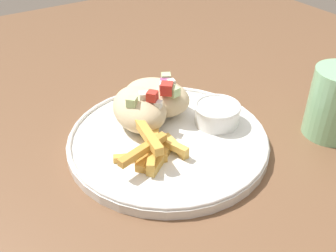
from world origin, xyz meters
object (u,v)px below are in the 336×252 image
at_px(plate, 168,139).
at_px(sauce_ramekin, 217,113).
at_px(pita_sandwich_far, 157,97).
at_px(fries_pile, 153,149).
at_px(water_glass, 335,106).
at_px(pita_sandwich_near, 140,108).

distance_m(plate, sauce_ramekin, 0.09).
relative_size(pita_sandwich_far, fries_pile, 1.31).
xyz_separation_m(pita_sandwich_far, sauce_ramekin, (0.08, 0.06, -0.01)).
bearing_deg(fries_pile, pita_sandwich_far, 145.93).
height_order(sauce_ramekin, water_glass, water_glass).
distance_m(fries_pile, sauce_ramekin, 0.13).
height_order(plate, water_glass, water_glass).
bearing_deg(water_glass, plate, -115.58).
relative_size(pita_sandwich_far, sauce_ramekin, 1.86).
xyz_separation_m(pita_sandwich_far, water_glass, (0.17, 0.20, 0.01)).
height_order(pita_sandwich_near, sauce_ramekin, pita_sandwich_near).
xyz_separation_m(pita_sandwich_near, water_glass, (0.16, 0.24, 0.01)).
distance_m(pita_sandwich_near, pita_sandwich_far, 0.04).
relative_size(fries_pile, sauce_ramekin, 1.42).
relative_size(pita_sandwich_near, sauce_ramekin, 1.73).
distance_m(plate, fries_pile, 0.05).
height_order(plate, sauce_ramekin, sauce_ramekin).
relative_size(plate, fries_pile, 2.91).
bearing_deg(water_glass, fries_pile, -106.99).
height_order(plate, fries_pile, fries_pile).
bearing_deg(pita_sandwich_far, plate, -52.07).
xyz_separation_m(plate, water_glass, (0.11, 0.23, 0.04)).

